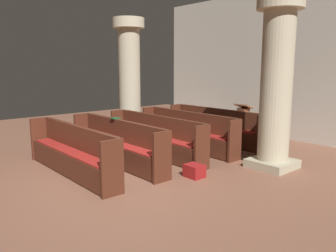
{
  "coord_description": "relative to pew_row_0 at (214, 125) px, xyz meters",
  "views": [
    {
      "loc": [
        5.43,
        -3.4,
        2.2
      ],
      "look_at": [
        -0.76,
        2.0,
        0.75
      ],
      "focal_mm": 36.27,
      "sensor_mm": 36.0,
      "label": 1
    }
  ],
  "objects": [
    {
      "name": "ground_plane",
      "position": [
        0.96,
        -3.95,
        -0.52
      ],
      "size": [
        19.2,
        19.2,
        0.0
      ],
      "primitive_type": "plane",
      "color": "brown"
    },
    {
      "name": "back_wall",
      "position": [
        0.96,
        2.13,
        1.73
      ],
      "size": [
        10.0,
        0.16,
        4.5
      ],
      "primitive_type": "cube",
      "color": "beige",
      "rests_on": "ground"
    },
    {
      "name": "pew_row_0",
      "position": [
        0.0,
        0.0,
        0.0
      ],
      "size": [
        3.29,
        0.47,
        0.99
      ],
      "color": "#562819",
      "rests_on": "ground"
    },
    {
      "name": "pew_row_1",
      "position": [
        0.0,
        -1.1,
        0.0
      ],
      "size": [
        3.29,
        0.46,
        0.99
      ],
      "color": "#562819",
      "rests_on": "ground"
    },
    {
      "name": "pew_row_2",
      "position": [
        0.0,
        -2.2,
        0.0
      ],
      "size": [
        3.29,
        0.47,
        0.99
      ],
      "color": "#562819",
      "rests_on": "ground"
    },
    {
      "name": "pew_row_3",
      "position": [
        0.0,
        -3.31,
        0.0
      ],
      "size": [
        3.29,
        0.46,
        0.99
      ],
      "color": "#562819",
      "rests_on": "ground"
    },
    {
      "name": "pew_row_4",
      "position": [
        0.0,
        -4.41,
        0.0
      ],
      "size": [
        3.29,
        0.46,
        0.99
      ],
      "color": "#562819",
      "rests_on": "ground"
    },
    {
      "name": "pillar_aisle_side",
      "position": [
        2.46,
        -0.88,
        1.37
      ],
      "size": [
        0.96,
        0.96,
        3.64
      ],
      "color": "tan",
      "rests_on": "ground"
    },
    {
      "name": "pillar_far_side",
      "position": [
        -2.41,
        -1.26,
        1.37
      ],
      "size": [
        0.96,
        0.96,
        3.64
      ],
      "color": "tan",
      "rests_on": "ground"
    },
    {
      "name": "lectern",
      "position": [
        0.21,
        1.06,
        -0.07
      ],
      "size": [
        0.48,
        0.45,
        1.08
      ],
      "color": "brown",
      "rests_on": "ground"
    },
    {
      "name": "hymn_book",
      "position": [
        -0.32,
        -3.12,
        0.48
      ],
      "size": [
        0.15,
        0.21,
        0.02
      ],
      "primitive_type": "cube",
      "color": "#194723",
      "rests_on": "pew_row_3"
    },
    {
      "name": "kneeler_box_red",
      "position": [
        1.81,
        -2.65,
        -0.39
      ],
      "size": [
        0.37,
        0.31,
        0.26
      ],
      "primitive_type": "cube",
      "color": "maroon",
      "rests_on": "ground"
    }
  ]
}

